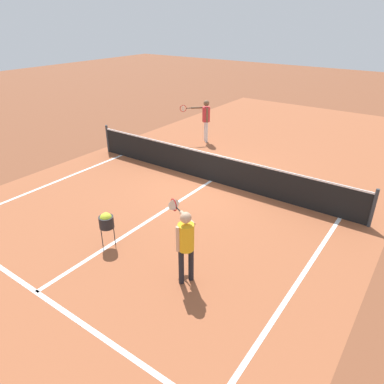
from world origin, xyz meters
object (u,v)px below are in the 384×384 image
at_px(net, 211,167).
at_px(ball_hopper, 106,221).
at_px(player_near, 185,239).
at_px(player_far, 205,116).

bearing_deg(net, ball_hopper, -90.20).
relative_size(player_near, ball_hopper, 1.85).
height_order(player_near, player_far, player_far).
xyz_separation_m(net, player_far, (-2.41, 3.28, 0.61)).
bearing_deg(player_far, player_near, -59.05).
bearing_deg(ball_hopper, player_far, 107.19).
bearing_deg(player_far, net, -53.70).
bearing_deg(ball_hopper, net, 89.80).
bearing_deg(player_near, player_far, 120.95).
distance_m(net, ball_hopper, 4.46).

